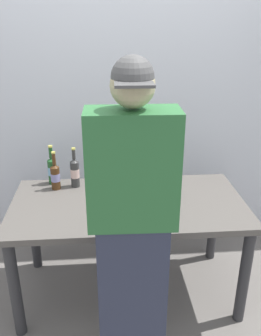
% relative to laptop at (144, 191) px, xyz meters
% --- Properties ---
extents(ground_plane, '(8.00, 8.00, 0.00)m').
position_rel_laptop_xyz_m(ground_plane, '(-0.12, -0.05, -0.81)').
color(ground_plane, slate).
rests_on(ground_plane, ground).
extents(desk, '(1.58, 0.81, 0.75)m').
position_rel_laptop_xyz_m(desk, '(-0.12, -0.05, -0.15)').
color(desk, '#56514C').
rests_on(desk, ground).
extents(laptop, '(0.37, 0.29, 0.23)m').
position_rel_laptop_xyz_m(laptop, '(0.00, 0.00, 0.00)').
color(laptop, black).
rests_on(laptop, desk).
extents(beer_bottle_green, '(0.07, 0.07, 0.29)m').
position_rel_laptop_xyz_m(beer_bottle_green, '(-0.62, 0.19, 0.05)').
color(beer_bottle_green, '#472B14').
rests_on(beer_bottle_green, desk).
extents(beer_bottle_brown, '(0.06, 0.06, 0.30)m').
position_rel_laptop_xyz_m(beer_bottle_brown, '(-0.48, 0.22, 0.06)').
color(beer_bottle_brown, '#333333').
rests_on(beer_bottle_brown, desk).
extents(beer_bottle_amber, '(0.07, 0.07, 0.30)m').
position_rel_laptop_xyz_m(beer_bottle_amber, '(-0.66, 0.29, 0.06)').
color(beer_bottle_amber, '#1E5123').
rests_on(beer_bottle_amber, desk).
extents(person_figure, '(0.44, 0.28, 1.77)m').
position_rel_laptop_xyz_m(person_figure, '(-0.14, -0.65, 0.10)').
color(person_figure, '#2D3347').
rests_on(person_figure, ground).
extents(back_wall, '(6.00, 0.10, 2.60)m').
position_rel_laptop_xyz_m(back_wall, '(-0.12, 0.66, 0.49)').
color(back_wall, silver).
rests_on(back_wall, ground).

